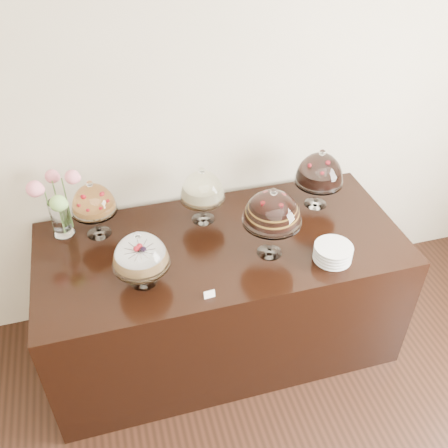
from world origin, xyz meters
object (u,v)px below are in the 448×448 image
object	(u,v)px
display_counter	(222,295)
plate_stack	(333,253)
cake_stand_cheesecake	(202,188)
flower_vase	(57,203)
cake_stand_dark_choco	(320,171)
cake_stand_sugar_sponge	(140,253)
cake_stand_choco_layer	(272,210)
cake_stand_fruit_tart	(93,201)

from	to	relation	value
display_counter	plate_stack	distance (m)	0.82
cake_stand_cheesecake	plate_stack	size ratio (longest dim) A/B	1.79
cake_stand_cheesecake	flower_vase	bearing A→B (deg)	174.85
cake_stand_cheesecake	plate_stack	bearing A→B (deg)	-42.28
cake_stand_dark_choco	plate_stack	bearing A→B (deg)	-103.76
display_counter	plate_stack	bearing A→B (deg)	-28.64
cake_stand_sugar_sponge	cake_stand_choco_layer	distance (m)	0.75
cake_stand_cheesecake	cake_stand_dark_choco	size ratio (longest dim) A/B	0.93
cake_stand_fruit_tart	cake_stand_choco_layer	bearing A→B (deg)	-25.39
cake_stand_sugar_sponge	flower_vase	world-z (taller)	flower_vase
flower_vase	cake_stand_fruit_tart	bearing A→B (deg)	-12.06
flower_vase	cake_stand_dark_choco	bearing A→B (deg)	-4.17
cake_stand_dark_choco	flower_vase	bearing A→B (deg)	175.83
cake_stand_sugar_sponge	flower_vase	size ratio (longest dim) A/B	0.80
cake_stand_sugar_sponge	plate_stack	xyz separation A→B (m)	(1.07, -0.11, -0.16)
cake_stand_cheesecake	cake_stand_dark_choco	distance (m)	0.75
plate_stack	cake_stand_choco_layer	bearing A→B (deg)	155.12
display_counter	cake_stand_fruit_tart	bearing A→B (deg)	157.66
cake_stand_choco_layer	plate_stack	world-z (taller)	cake_stand_choco_layer
cake_stand_sugar_sponge	plate_stack	bearing A→B (deg)	-5.96
cake_stand_dark_choco	plate_stack	size ratio (longest dim) A/B	1.92
display_counter	cake_stand_fruit_tart	size ratio (longest dim) A/B	5.73
cake_stand_dark_choco	display_counter	bearing A→B (deg)	-163.01
cake_stand_choco_layer	flower_vase	world-z (taller)	cake_stand_choco_layer
cake_stand_cheesecake	plate_stack	world-z (taller)	cake_stand_cheesecake
cake_stand_choco_layer	cake_stand_dark_choco	bearing A→B (deg)	39.38
cake_stand_choco_layer	cake_stand_cheesecake	distance (m)	0.52
display_counter	cake_stand_dark_choco	xyz separation A→B (m)	(0.70, 0.21, 0.71)
cake_stand_choco_layer	display_counter	bearing A→B (deg)	146.72
cake_stand_dark_choco	cake_stand_fruit_tart	distance (m)	1.40
cake_stand_cheesecake	cake_stand_dark_choco	world-z (taller)	cake_stand_dark_choco
cake_stand_cheesecake	cake_stand_fruit_tart	distance (m)	0.65
cake_stand_cheesecake	cake_stand_fruit_tart	xyz separation A→B (m)	(-0.65, 0.03, 0.01)
cake_stand_choco_layer	plate_stack	distance (m)	0.45
display_counter	cake_stand_sugar_sponge	world-z (taller)	cake_stand_sugar_sponge
cake_stand_cheesecake	cake_stand_choco_layer	bearing A→B (deg)	-54.51
display_counter	flower_vase	bearing A→B (deg)	159.89
cake_stand_dark_choco	plate_stack	world-z (taller)	cake_stand_dark_choco
cake_stand_cheesecake	flower_vase	distance (m)	0.86
cake_stand_fruit_tart	cake_stand_dark_choco	bearing A→B (deg)	-2.99
cake_stand_choco_layer	cake_stand_cheesecake	xyz separation A→B (m)	(-0.30, 0.42, -0.07)
cake_stand_sugar_sponge	cake_stand_fruit_tart	bearing A→B (deg)	112.47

